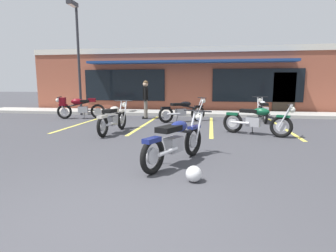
{
  "coord_description": "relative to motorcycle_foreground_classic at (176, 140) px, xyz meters",
  "views": [
    {
      "loc": [
        1.2,
        -2.59,
        1.55
      ],
      "look_at": [
        0.22,
        3.66,
        0.55
      ],
      "focal_mm": 28.96,
      "sensor_mm": 36.0,
      "label": 1
    }
  ],
  "objects": [
    {
      "name": "brick_storefront_building",
      "position": [
        -0.56,
        12.41,
        1.27
      ],
      "size": [
        17.8,
        6.55,
        3.46
      ],
      "color": "brown",
      "rests_on": "ground_plane"
    },
    {
      "name": "person_in_shorts_foreground",
      "position": [
        -2.19,
        6.58,
        0.49
      ],
      "size": [
        0.33,
        0.61,
        1.68
      ],
      "color": "black",
      "rests_on": "ground_plane"
    },
    {
      "name": "helmet_on_pavement",
      "position": [
        0.41,
        -0.94,
        -0.33
      ],
      "size": [
        0.26,
        0.26,
        0.26
      ],
      "color": "silver",
      "rests_on": "ground_plane"
    },
    {
      "name": "sidewalk_kerb",
      "position": [
        -0.56,
        8.52,
        -0.39
      ],
      "size": [
        22.0,
        1.8,
        0.14
      ],
      "primitive_type": "cube",
      "color": "#A8A59E",
      "rests_on": "ground_plane"
    },
    {
      "name": "painted_stall_lines",
      "position": [
        -0.56,
        4.92,
        -0.46
      ],
      "size": [
        7.61,
        4.8,
        0.01
      ],
      "color": "#DBCC4C",
      "rests_on": "ground_plane"
    },
    {
      "name": "motorcycle_silver_naked",
      "position": [
        2.03,
        3.31,
        0.0
      ],
      "size": [
        1.97,
        1.16,
        0.98
      ],
      "color": "black",
      "rests_on": "ground_plane"
    },
    {
      "name": "parking_lot_lamp_post",
      "position": [
        -5.66,
        7.31,
        2.9
      ],
      "size": [
        0.24,
        0.76,
        5.22
      ],
      "color": "#2D2D33",
      "rests_on": "ground_plane"
    },
    {
      "name": "motorcycle_green_cafe_racer",
      "position": [
        -0.46,
        5.82,
        0.0
      ],
      "size": [
        1.86,
        1.37,
        0.98
      ],
      "color": "black",
      "rests_on": "ground_plane"
    },
    {
      "name": "motorcycle_red_sportbike",
      "position": [
        -2.38,
        3.02,
        0.0
      ],
      "size": [
        0.66,
        2.11,
        0.98
      ],
      "color": "black",
      "rests_on": "ground_plane"
    },
    {
      "name": "ground_plane",
      "position": [
        -0.56,
        1.09,
        -0.46
      ],
      "size": [
        80.0,
        80.0,
        0.0
      ],
      "primitive_type": "plane",
      "color": "#3D3D42"
    },
    {
      "name": "motorcycle_black_cruiser",
      "position": [
        -5.13,
        6.1,
        0.07
      ],
      "size": [
        2.06,
        0.92,
        0.98
      ],
      "color": "black",
      "rests_on": "ground_plane"
    },
    {
      "name": "motorcycle_blue_standard",
      "position": [
        2.78,
        6.55,
        0.0
      ],
      "size": [
        0.66,
        2.11,
        0.98
      ],
      "color": "black",
      "rests_on": "ground_plane"
    },
    {
      "name": "motorcycle_foreground_classic",
      "position": [
        0.0,
        0.0,
        0.0
      ],
      "size": [
        1.17,
        1.97,
        0.98
      ],
      "color": "black",
      "rests_on": "ground_plane"
    }
  ]
}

